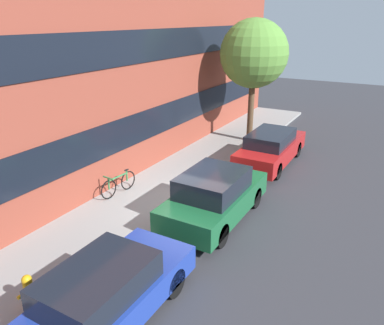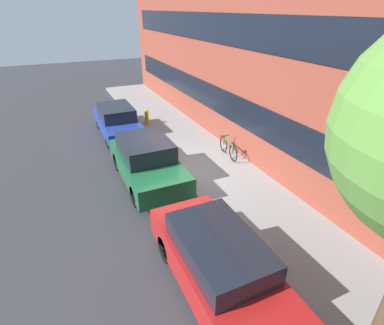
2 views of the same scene
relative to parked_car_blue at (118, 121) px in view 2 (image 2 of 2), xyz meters
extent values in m
plane|color=#333338|center=(4.87, 1.05, -0.67)|extent=(56.00, 56.00, 0.00)
cube|color=gray|center=(4.87, 2.46, -0.61)|extent=(28.00, 2.83, 0.12)
cube|color=brown|center=(4.87, 4.33, 3.56)|extent=(28.00, 0.90, 8.46)
cube|color=black|center=(4.87, 3.86, 1.19)|extent=(25.76, 0.04, 1.10)
cube|color=black|center=(4.87, 3.86, 3.98)|extent=(25.76, 0.04, 1.10)
cube|color=#1E3899|center=(0.05, 0.00, -0.15)|extent=(4.11, 1.62, 0.56)
cube|color=black|center=(-0.12, 0.00, 0.40)|extent=(2.13, 1.43, 0.53)
cylinder|color=black|center=(1.32, 0.72, -0.35)|extent=(0.65, 0.18, 0.65)
cylinder|color=black|center=(1.32, -0.72, -0.35)|extent=(0.65, 0.18, 0.65)
cylinder|color=black|center=(-1.23, 0.72, -0.35)|extent=(0.65, 0.18, 0.65)
cylinder|color=black|center=(-1.23, -0.72, -0.35)|extent=(0.65, 0.18, 0.65)
cube|color=#195B33|center=(4.73, 0.00, -0.09)|extent=(4.02, 1.77, 0.67)
cube|color=black|center=(4.57, 0.00, 0.54)|extent=(2.09, 1.55, 0.59)
cylinder|color=black|center=(5.98, 0.79, -0.34)|extent=(0.65, 0.18, 0.65)
cylinder|color=black|center=(5.98, -0.79, -0.34)|extent=(0.65, 0.18, 0.65)
cylinder|color=black|center=(3.48, 0.79, -0.34)|extent=(0.65, 0.18, 0.65)
cylinder|color=black|center=(3.48, -0.79, -0.34)|extent=(0.65, 0.18, 0.65)
cube|color=#AD1919|center=(9.82, 0.00, -0.09)|extent=(4.46, 1.62, 0.67)
cube|color=black|center=(9.65, 0.00, 0.48)|extent=(2.32, 1.42, 0.48)
cylinder|color=black|center=(8.44, 0.72, -0.35)|extent=(0.65, 0.18, 0.65)
cylinder|color=black|center=(8.44, -0.72, -0.35)|extent=(0.65, 0.18, 0.65)
cylinder|color=gold|center=(-0.50, 1.55, -0.53)|extent=(0.28, 0.28, 0.04)
cylinder|color=gold|center=(-0.50, 1.55, -0.23)|extent=(0.19, 0.19, 0.56)
sphere|color=gold|center=(-0.50, 1.55, 0.09)|extent=(0.20, 0.20, 0.20)
cylinder|color=gold|center=(-0.67, 1.55, -0.17)|extent=(0.15, 0.08, 0.08)
cylinder|color=gold|center=(-0.32, 1.55, -0.17)|extent=(0.15, 0.08, 0.08)
torus|color=black|center=(3.98, 3.42, -0.23)|extent=(0.65, 0.10, 0.64)
torus|color=black|center=(4.85, 3.33, -0.23)|extent=(0.65, 0.10, 0.64)
cylinder|color=#33723F|center=(4.42, 3.37, 0.06)|extent=(0.83, 0.13, 0.06)
cylinder|color=#33723F|center=(4.81, 3.34, -0.04)|extent=(0.06, 0.06, 0.36)
cylinder|color=#33723F|center=(4.00, 3.41, -0.04)|extent=(0.06, 0.06, 0.36)
ellipsoid|color=black|center=(4.81, 3.34, 0.17)|extent=(0.21, 0.10, 0.05)
cylinder|color=#33723F|center=(4.00, 3.41, 0.17)|extent=(0.09, 0.44, 0.05)
camera|label=1|loc=(-4.12, -4.25, 4.91)|focal=35.00mm
camera|label=2|loc=(13.53, -2.37, 4.72)|focal=28.00mm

